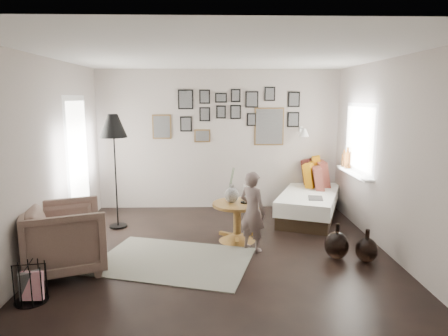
{
  "coord_description": "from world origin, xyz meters",
  "views": [
    {
      "loc": [
        -0.11,
        -5.06,
        2.09
      ],
      "look_at": [
        0.05,
        0.5,
        1.1
      ],
      "focal_mm": 32.0,
      "sensor_mm": 36.0,
      "label": 1
    }
  ],
  "objects_px": {
    "demijohn_large": "(337,245)",
    "magazine_basket": "(30,283)",
    "pedestal_table": "(237,223)",
    "armchair": "(65,238)",
    "demijohn_small": "(367,250)",
    "child": "(252,211)",
    "vase": "(232,192)",
    "floor_lamp": "(113,130)",
    "daybed": "(309,197)"
  },
  "relations": [
    {
      "from": "demijohn_large",
      "to": "magazine_basket",
      "type": "bearing_deg",
      "value": -163.86
    },
    {
      "from": "pedestal_table",
      "to": "armchair",
      "type": "distance_m",
      "value": 2.36
    },
    {
      "from": "demijohn_large",
      "to": "demijohn_small",
      "type": "relative_size",
      "value": 1.1
    },
    {
      "from": "magazine_basket",
      "to": "child",
      "type": "distance_m",
      "value": 2.8
    },
    {
      "from": "vase",
      "to": "demijohn_small",
      "type": "xyz_separation_m",
      "value": [
        1.69,
        -0.85,
        -0.57
      ]
    },
    {
      "from": "armchair",
      "to": "demijohn_small",
      "type": "height_order",
      "value": "armchair"
    },
    {
      "from": "demijohn_large",
      "to": "child",
      "type": "bearing_deg",
      "value": 162.49
    },
    {
      "from": "demijohn_large",
      "to": "demijohn_small",
      "type": "distance_m",
      "value": 0.37
    },
    {
      "from": "floor_lamp",
      "to": "demijohn_large",
      "type": "bearing_deg",
      "value": -23.72
    },
    {
      "from": "demijohn_large",
      "to": "demijohn_small",
      "type": "bearing_deg",
      "value": -18.92
    },
    {
      "from": "pedestal_table",
      "to": "demijohn_large",
      "type": "relative_size",
      "value": 1.52
    },
    {
      "from": "pedestal_table",
      "to": "magazine_basket",
      "type": "distance_m",
      "value": 2.83
    },
    {
      "from": "vase",
      "to": "child",
      "type": "xyz_separation_m",
      "value": [
        0.26,
        -0.39,
        -0.18
      ]
    },
    {
      "from": "daybed",
      "to": "demijohn_small",
      "type": "distance_m",
      "value": 2.14
    },
    {
      "from": "daybed",
      "to": "magazine_basket",
      "type": "distance_m",
      "value": 4.7
    },
    {
      "from": "floor_lamp",
      "to": "magazine_basket",
      "type": "xyz_separation_m",
      "value": [
        -0.34,
        -2.4,
        -1.38
      ]
    },
    {
      "from": "vase",
      "to": "demijohn_large",
      "type": "xyz_separation_m",
      "value": [
        1.34,
        -0.73,
        -0.55
      ]
    },
    {
      "from": "pedestal_table",
      "to": "vase",
      "type": "xyz_separation_m",
      "value": [
        -0.08,
        0.02,
        0.47
      ]
    },
    {
      "from": "floor_lamp",
      "to": "demijohn_small",
      "type": "height_order",
      "value": "floor_lamp"
    },
    {
      "from": "daybed",
      "to": "vase",
      "type": "bearing_deg",
      "value": -117.19
    },
    {
      "from": "vase",
      "to": "daybed",
      "type": "bearing_deg",
      "value": 41.17
    },
    {
      "from": "vase",
      "to": "demijohn_large",
      "type": "height_order",
      "value": "vase"
    },
    {
      "from": "vase",
      "to": "magazine_basket",
      "type": "bearing_deg",
      "value": -141.08
    },
    {
      "from": "vase",
      "to": "child",
      "type": "height_order",
      "value": "child"
    },
    {
      "from": "daybed",
      "to": "demijohn_small",
      "type": "relative_size",
      "value": 5.09
    },
    {
      "from": "daybed",
      "to": "magazine_basket",
      "type": "xyz_separation_m",
      "value": [
        -3.61,
        -3.01,
        -0.12
      ]
    },
    {
      "from": "daybed",
      "to": "pedestal_table",
      "type": "bearing_deg",
      "value": -115.12
    },
    {
      "from": "pedestal_table",
      "to": "vase",
      "type": "bearing_deg",
      "value": 165.96
    },
    {
      "from": "child",
      "to": "armchair",
      "type": "bearing_deg",
      "value": 57.21
    },
    {
      "from": "daybed",
      "to": "magazine_basket",
      "type": "bearing_deg",
      "value": -118.52
    },
    {
      "from": "vase",
      "to": "armchair",
      "type": "bearing_deg",
      "value": -154.1
    },
    {
      "from": "demijohn_large",
      "to": "child",
      "type": "xyz_separation_m",
      "value": [
        -1.08,
        0.34,
        0.37
      ]
    },
    {
      "from": "pedestal_table",
      "to": "floor_lamp",
      "type": "distance_m",
      "value": 2.41
    },
    {
      "from": "daybed",
      "to": "magazine_basket",
      "type": "height_order",
      "value": "daybed"
    },
    {
      "from": "demijohn_large",
      "to": "child",
      "type": "height_order",
      "value": "child"
    },
    {
      "from": "armchair",
      "to": "floor_lamp",
      "type": "distance_m",
      "value": 2.04
    },
    {
      "from": "pedestal_table",
      "to": "vase",
      "type": "distance_m",
      "value": 0.47
    },
    {
      "from": "floor_lamp",
      "to": "demijohn_large",
      "type": "height_order",
      "value": "floor_lamp"
    },
    {
      "from": "vase",
      "to": "daybed",
      "type": "xyz_separation_m",
      "value": [
        1.45,
        1.27,
        -0.41
      ]
    },
    {
      "from": "armchair",
      "to": "vase",
      "type": "bearing_deg",
      "value": -85.57
    },
    {
      "from": "demijohn_small",
      "to": "demijohn_large",
      "type": "bearing_deg",
      "value": 161.08
    },
    {
      "from": "demijohn_large",
      "to": "demijohn_small",
      "type": "xyz_separation_m",
      "value": [
        0.35,
        -0.12,
        -0.02
      ]
    },
    {
      "from": "vase",
      "to": "floor_lamp",
      "type": "bearing_deg",
      "value": 160.19
    },
    {
      "from": "magazine_basket",
      "to": "demijohn_large",
      "type": "relative_size",
      "value": 0.84
    },
    {
      "from": "floor_lamp",
      "to": "child",
      "type": "height_order",
      "value": "floor_lamp"
    },
    {
      "from": "daybed",
      "to": "floor_lamp",
      "type": "relative_size",
      "value": 1.21
    },
    {
      "from": "armchair",
      "to": "child",
      "type": "bearing_deg",
      "value": -96.83
    },
    {
      "from": "pedestal_table",
      "to": "daybed",
      "type": "height_order",
      "value": "daybed"
    },
    {
      "from": "floor_lamp",
      "to": "vase",
      "type": "bearing_deg",
      "value": -19.81
    },
    {
      "from": "magazine_basket",
      "to": "child",
      "type": "bearing_deg",
      "value": 29.14
    }
  ]
}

